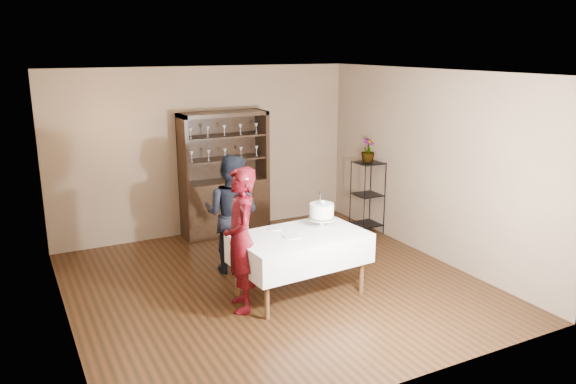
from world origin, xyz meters
The scene contains 14 objects.
floor centered at (0.00, 0.00, 0.00)m, with size 5.00×5.00×0.00m, color black.
ceiling centered at (0.00, 0.00, 2.70)m, with size 5.00×5.00×0.00m, color white.
back_wall centered at (0.00, 2.50, 1.35)m, with size 5.00×0.02×2.70m, color brown.
wall_left centered at (-2.50, 0.00, 1.35)m, with size 0.02×5.00×2.70m, color brown.
wall_right centered at (2.50, 0.00, 1.35)m, with size 0.02×5.00×2.70m, color brown.
china_hutch centered at (0.20, 2.25, 0.66)m, with size 1.40×0.48×2.00m.
plant_etagere centered at (2.28, 1.20, 0.65)m, with size 0.42×0.42×1.20m.
cake_table centered at (0.15, -0.39, 0.60)m, with size 1.64×1.08×0.79m.
woman centered at (-0.63, -0.41, 0.85)m, with size 0.62×0.41×1.70m, color #340408.
man centered at (-0.30, 0.71, 0.81)m, with size 0.79×0.62×1.63m, color black.
cake centered at (0.54, -0.24, 0.97)m, with size 0.34×0.34×0.47m.
plate_near centered at (0.02, -0.44, 0.80)m, with size 0.21×0.21×0.01m, color white.
plate_far centered at (-0.04, -0.09, 0.80)m, with size 0.16×0.16×0.01m, color white.
potted_plant centered at (2.28, 1.23, 1.38)m, with size 0.22×0.22×0.38m, color #42612E.
Camera 1 is at (-2.95, -6.06, 3.01)m, focal length 35.00 mm.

